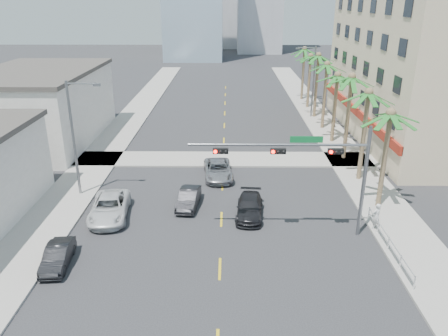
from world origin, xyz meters
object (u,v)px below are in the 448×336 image
traffic_signal_mast (314,163)px  pedestrian (376,216)px  car_lane_left (189,198)px  car_parked_mid (58,256)px  car_lane_center (218,170)px  car_parked_far (109,208)px  car_lane_right (250,207)px

traffic_signal_mast → pedestrian: size_ratio=6.12×
car_lane_left → pedestrian: bearing=-10.0°
car_parked_mid → car_lane_center: size_ratio=0.74×
traffic_signal_mast → car_lane_center: 12.31m
car_parked_far → car_lane_left: size_ratio=1.38×
car_lane_left → pedestrian: 13.25m
car_parked_mid → car_lane_center: bearing=50.9°
car_parked_mid → pedestrian: size_ratio=2.04×
car_parked_mid → car_parked_far: 6.17m
car_lane_left → car_lane_center: car_lane_center is taller
traffic_signal_mast → car_lane_left: 10.22m
car_lane_center → car_parked_far: bearing=-140.7°
car_parked_far → car_lane_right: 9.91m
car_parked_far → car_lane_left: bearing=12.0°
car_lane_right → pedestrian: (8.30, -2.01, 0.41)m
car_parked_mid → car_lane_right: 13.02m
car_parked_mid → pedestrian: pedestrian is taller
car_lane_right → car_parked_mid: bearing=-146.1°
car_parked_mid → car_parked_far: bearing=70.8°
traffic_signal_mast → car_lane_left: traffic_signal_mast is taller
traffic_signal_mast → car_parked_far: size_ratio=2.05×
car_parked_far → car_lane_left: car_parked_far is taller
car_lane_center → car_lane_right: 7.48m
car_parked_far → pedestrian: size_ratio=2.98×
car_lane_right → car_parked_far: bearing=-173.2°
car_lane_left → traffic_signal_mast: bearing=-21.2°
car_lane_center → pedestrian: pedestrian is taller
car_parked_far → car_lane_center: bearing=38.4°
car_parked_mid → traffic_signal_mast: bearing=8.4°
traffic_signal_mast → car_parked_mid: 16.24m
car_parked_far → traffic_signal_mast: bearing=-15.8°
car_lane_center → pedestrian: 14.05m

